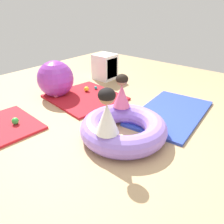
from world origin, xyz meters
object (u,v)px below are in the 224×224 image
object	(u,v)px
exercise_ball_large	(55,79)
child_in_white	(107,112)
inflatable_cushion	(124,128)
play_ball_green	(15,121)
play_ball_pink	(56,95)
play_ball_yellow	(86,89)
storage_cube	(106,67)
child_in_pink	(122,91)
play_ball_teal	(96,88)

from	to	relation	value
exercise_ball_large	child_in_white	bearing A→B (deg)	-111.01
inflatable_cushion	play_ball_green	size ratio (longest dim) A/B	11.34
play_ball_pink	play_ball_yellow	bearing A→B (deg)	-20.40
inflatable_cushion	storage_cube	size ratio (longest dim) A/B	2.06
inflatable_cushion	play_ball_pink	distance (m)	1.75
play_ball_pink	play_ball_yellow	size ratio (longest dim) A/B	0.90
inflatable_cushion	child_in_pink	world-z (taller)	child_in_pink
child_in_white	play_ball_green	distance (m)	1.55
child_in_pink	play_ball_teal	xyz separation A→B (m)	(0.71, 1.20, -0.45)
play_ball_green	play_ball_teal	xyz separation A→B (m)	(1.77, 0.08, -0.02)
child_in_white	inflatable_cushion	bearing A→B (deg)	-88.45
child_in_white	play_ball_pink	size ratio (longest dim) A/B	6.23
inflatable_cushion	play_ball_pink	xyz separation A→B (m)	(0.22, 1.74, -0.06)
inflatable_cushion	storage_cube	bearing A→B (deg)	46.73
inflatable_cushion	play_ball_green	distance (m)	1.59
play_ball_teal	play_ball_green	bearing A→B (deg)	-177.55
play_ball_pink	storage_cube	world-z (taller)	storage_cube
inflatable_cushion	child_in_white	bearing A→B (deg)	-173.44
play_ball_yellow	exercise_ball_large	xyz separation A→B (m)	(-0.45, 0.35, 0.25)
play_ball_pink	inflatable_cushion	bearing A→B (deg)	-97.27
play_ball_yellow	play_ball_teal	bearing A→B (deg)	-16.08
play_ball_pink	play_ball_teal	distance (m)	0.83
play_ball_green	storage_cube	size ratio (longest dim) A/B	0.18
play_ball_yellow	exercise_ball_large	distance (m)	0.62
child_in_white	play_ball_pink	bearing A→B (deg)	-23.78
child_in_pink	play_ball_pink	bearing A→B (deg)	-43.50
child_in_white	play_ball_pink	xyz separation A→B (m)	(0.60, 1.78, -0.47)
inflatable_cushion	child_in_white	world-z (taller)	child_in_white
child_in_pink	exercise_ball_large	size ratio (longest dim) A/B	0.71
play_ball_green	exercise_ball_large	xyz separation A→B (m)	(1.13, 0.48, 0.25)
child_in_white	play_ball_pink	world-z (taller)	child_in_white
inflatable_cushion	exercise_ball_large	bearing A→B (deg)	79.35
play_ball_green	child_in_pink	bearing A→B (deg)	-46.77
storage_cube	exercise_ball_large	bearing A→B (deg)	178.01
inflatable_cushion	storage_cube	distance (m)	2.50
inflatable_cushion	child_in_white	size ratio (longest dim) A/B	2.10
play_ball_teal	storage_cube	bearing A→B (deg)	26.63
storage_cube	child_in_white	bearing A→B (deg)	-138.36
inflatable_cushion	play_ball_yellow	xyz separation A→B (m)	(0.80, 1.52, -0.05)
child_in_pink	child_in_white	world-z (taller)	child_in_white
play_ball_pink	play_ball_teal	size ratio (longest dim) A/B	1.42
inflatable_cushion	play_ball_teal	size ratio (longest dim) A/B	18.61
inflatable_cushion	child_in_pink	xyz separation A→B (m)	(0.29, 0.26, 0.38)
play_ball_pink	storage_cube	distance (m)	1.51
play_ball_yellow	child_in_pink	bearing A→B (deg)	-112.09
play_ball_green	exercise_ball_large	world-z (taller)	exercise_ball_large
play_ball_pink	play_ball_green	bearing A→B (deg)	-160.71
play_ball_yellow	exercise_ball_large	bearing A→B (deg)	142.10
play_ball_teal	play_ball_yellow	xyz separation A→B (m)	(-0.20, 0.06, 0.02)
child_in_pink	exercise_ball_large	world-z (taller)	child_in_pink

